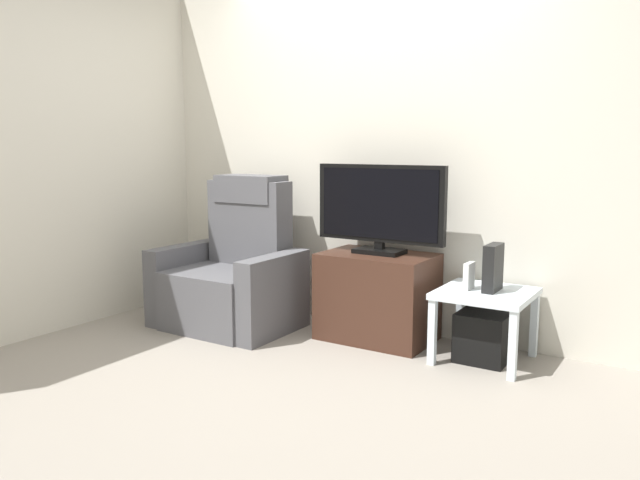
{
  "coord_description": "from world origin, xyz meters",
  "views": [
    {
      "loc": [
        2.0,
        -2.83,
        1.3
      ],
      "look_at": [
        -0.11,
        0.5,
        0.7
      ],
      "focal_mm": 35.0,
      "sensor_mm": 36.0,
      "label": 1
    }
  ],
  "objects_px": {
    "television": "(380,207)",
    "side_table": "(485,302)",
    "recliner_armchair": "(233,274)",
    "book_upright": "(469,276)",
    "tv_stand": "(377,297)",
    "game_console": "(493,268)",
    "subwoofer_box": "(484,336)"
  },
  "relations": [
    {
      "from": "tv_stand",
      "to": "subwoofer_box",
      "type": "height_order",
      "value": "tv_stand"
    },
    {
      "from": "tv_stand",
      "to": "game_console",
      "type": "distance_m",
      "value": 0.83
    },
    {
      "from": "tv_stand",
      "to": "subwoofer_box",
      "type": "bearing_deg",
      "value": -2.32
    },
    {
      "from": "recliner_armchair",
      "to": "book_upright",
      "type": "bearing_deg",
      "value": 14.3
    },
    {
      "from": "side_table",
      "to": "book_upright",
      "type": "relative_size",
      "value": 3.31
    },
    {
      "from": "book_upright",
      "to": "game_console",
      "type": "distance_m",
      "value": 0.15
    },
    {
      "from": "game_console",
      "to": "tv_stand",
      "type": "bearing_deg",
      "value": 178.52
    },
    {
      "from": "recliner_armchair",
      "to": "television",
      "type": "bearing_deg",
      "value": 21.69
    },
    {
      "from": "side_table",
      "to": "book_upright",
      "type": "height_order",
      "value": "book_upright"
    },
    {
      "from": "recliner_armchair",
      "to": "side_table",
      "type": "distance_m",
      "value": 1.81
    },
    {
      "from": "side_table",
      "to": "game_console",
      "type": "relative_size",
      "value": 1.9
    },
    {
      "from": "side_table",
      "to": "game_console",
      "type": "height_order",
      "value": "game_console"
    },
    {
      "from": "recliner_armchair",
      "to": "side_table",
      "type": "height_order",
      "value": "recliner_armchair"
    },
    {
      "from": "recliner_armchair",
      "to": "subwoofer_box",
      "type": "bearing_deg",
      "value": 14.58
    },
    {
      "from": "tv_stand",
      "to": "subwoofer_box",
      "type": "distance_m",
      "value": 0.76
    },
    {
      "from": "tv_stand",
      "to": "television",
      "type": "bearing_deg",
      "value": 90.0
    },
    {
      "from": "recliner_armchair",
      "to": "side_table",
      "type": "xyz_separation_m",
      "value": [
        1.8,
        0.21,
        -0.0
      ]
    },
    {
      "from": "side_table",
      "to": "game_console",
      "type": "bearing_deg",
      "value": 15.95
    },
    {
      "from": "subwoofer_box",
      "to": "side_table",
      "type": "bearing_deg",
      "value": 90.0
    },
    {
      "from": "tv_stand",
      "to": "game_console",
      "type": "height_order",
      "value": "game_console"
    },
    {
      "from": "recliner_armchair",
      "to": "book_upright",
      "type": "relative_size",
      "value": 6.61
    },
    {
      "from": "tv_stand",
      "to": "book_upright",
      "type": "distance_m",
      "value": 0.68
    },
    {
      "from": "subwoofer_box",
      "to": "book_upright",
      "type": "relative_size",
      "value": 1.84
    },
    {
      "from": "side_table",
      "to": "recliner_armchair",
      "type": "bearing_deg",
      "value": -173.4
    },
    {
      "from": "television",
      "to": "book_upright",
      "type": "bearing_deg",
      "value": -6.12
    },
    {
      "from": "tv_stand",
      "to": "subwoofer_box",
      "type": "relative_size",
      "value": 2.45
    },
    {
      "from": "game_console",
      "to": "recliner_armchair",
      "type": "bearing_deg",
      "value": -173.21
    },
    {
      "from": "recliner_armchair",
      "to": "tv_stand",
      "type": "bearing_deg",
      "value": 20.72
    },
    {
      "from": "television",
      "to": "side_table",
      "type": "height_order",
      "value": "television"
    },
    {
      "from": "tv_stand",
      "to": "side_table",
      "type": "height_order",
      "value": "tv_stand"
    },
    {
      "from": "television",
      "to": "subwoofer_box",
      "type": "distance_m",
      "value": 1.06
    },
    {
      "from": "tv_stand",
      "to": "television",
      "type": "distance_m",
      "value": 0.6
    }
  ]
}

